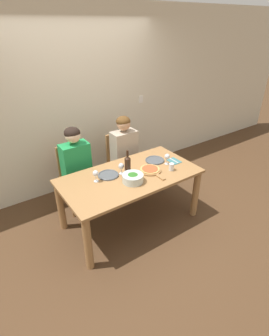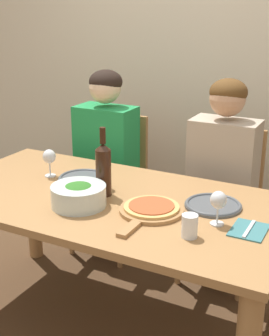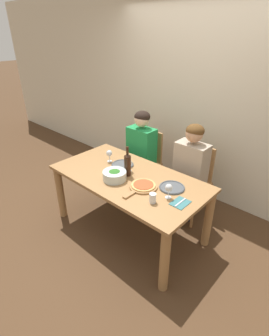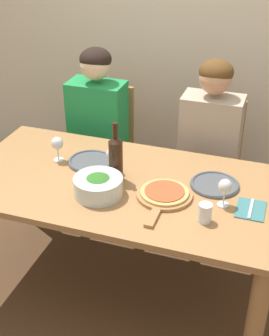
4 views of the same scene
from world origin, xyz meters
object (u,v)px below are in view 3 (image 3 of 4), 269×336
Objects in this scene: chair_left at (145,160)px; dinner_plate_left at (123,165)px; pizza_on_board at (143,186)px; water_tumbler at (153,198)px; broccoli_bowl at (115,175)px; wine_glass_centre at (129,163)px; chair_right at (193,179)px; dinner_plate_right at (172,187)px; wine_glass_left at (109,154)px; person_man at (190,164)px; wine_glass_right at (169,188)px; person_woman at (141,147)px; wine_bottle at (128,164)px; fork_on_napkin at (180,203)px.

chair_left is 0.72m from dinner_plate_left.
water_tumbler is (0.24, -0.14, 0.03)m from pizza_on_board.
wine_glass_centre is (-0.01, 0.24, 0.05)m from broccoli_bowl.
chair_right reaches higher than dinner_plate_right.
wine_glass_left is 1.57× the size of water_tumbler.
wine_glass_left is at bearing -169.14° from dinner_plate_left.
person_man reaches higher than pizza_on_board.
person_man reaches higher than wine_glass_left.
wine_glass_left reaches higher than pizza_on_board.
person_woman is at bearing 143.76° from wine_glass_right.
chair_right is at bearing 58.37° from wine_glass_centre.
chair_left is 6.11× the size of wine_glass_centre.
person_woman is 12.92× the size of water_tumbler.
person_woman is 8.23× the size of wine_glass_centre.
broccoli_bowl reaches higher than dinner_plate_right.
person_man is 3.65× the size of wine_bottle.
wine_glass_centre is (0.35, -0.60, 0.09)m from person_woman.
wine_glass_right is 1.00× the size of wine_glass_centre.
water_tumbler is at bearing -81.80° from chair_right.
wine_bottle is at bearing -13.02° from wine_glass_left.
chair_left is 1.34m from wine_glass_right.
broccoli_bowl is at bearing -66.58° from person_woman.
wine_glass_left is at bearing 165.82° from pizza_on_board.
wine_glass_left and wine_glass_centre have the same top height.
person_man reaches higher than dinner_plate_right.
chair_right is 1.07m from broccoli_bowl.
person_woman is 4.72× the size of dinner_plate_right.
person_man is 8.23× the size of wine_glass_right.
chair_left is 6.11× the size of wine_glass_left.
person_woman is 1.29m from water_tumbler.
chair_right is at bearing 103.87° from wine_glass_right.
wine_bottle is at bearing 175.82° from fork_on_napkin.
wine_glass_left is at bearing -178.91° from dinner_plate_right.
dinner_plate_left and dinner_plate_right have the same top height.
wine_glass_centre is at bearing -121.63° from chair_right.
broccoli_bowl is at bearing -170.29° from wine_glass_right.
wine_bottle is 0.55m from dinner_plate_right.
person_man is 2.88× the size of pizza_on_board.
water_tumbler is (0.57, -0.05, -0.00)m from broccoli_bowl.
wine_glass_centre is (-0.05, 0.07, -0.03)m from wine_bottle.
person_woman is at bearing 90.17° from wine_glass_left.
dinner_plate_right is 1.74× the size of wine_glass_left.
dinner_plate_right is 0.30m from pizza_on_board.
person_woman is at bearing 120.24° from wine_glass_centre.
broccoli_bowl is 0.78m from fork_on_napkin.
wine_bottle is 2.26× the size of wine_glass_right.
chair_left reaches higher than pizza_on_board.
person_man is 0.75m from wine_glass_centre.
chair_left is 1.13m from pizza_on_board.
dinner_plate_right reaches higher than fork_on_napkin.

